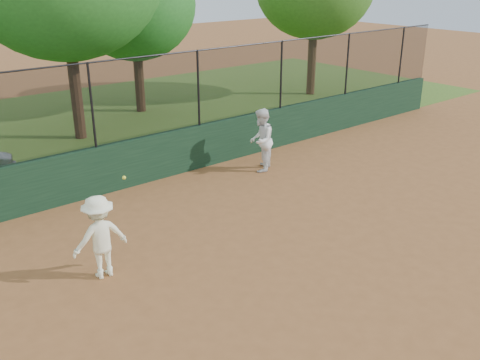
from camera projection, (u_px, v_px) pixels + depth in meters
ground at (286, 293)px, 9.10m from camera, size 80.00×80.00×0.00m
back_wall at (117, 166)px, 13.18m from camera, size 26.00×0.20×1.20m
grass_strip at (34, 135)px, 17.71m from camera, size 36.00×12.00×0.01m
player_second at (261, 140)px, 14.32m from camera, size 1.05×1.02×1.71m
player_main at (100, 237)px, 9.36m from camera, size 1.03×0.63×1.90m
fence_assembly at (110, 101)px, 12.56m from camera, size 26.00×0.06×2.00m
tree_3 at (134, 5)px, 19.22m from camera, size 4.57×4.16×5.88m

